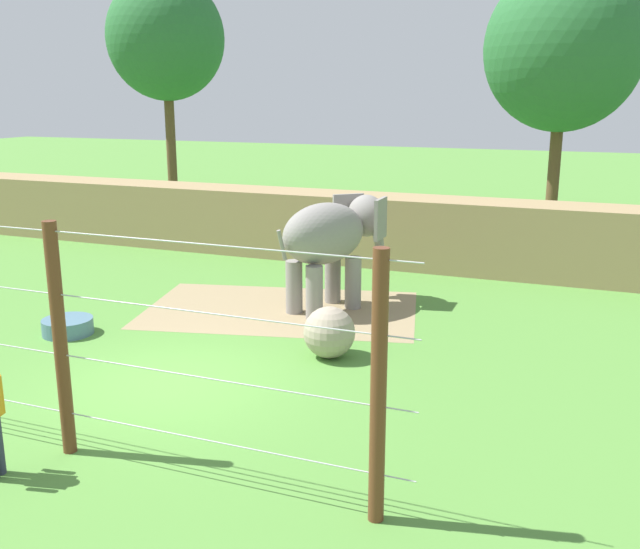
% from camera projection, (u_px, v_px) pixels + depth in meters
% --- Properties ---
extents(ground_plane, '(120.00, 120.00, 0.00)m').
position_uv_depth(ground_plane, '(173.00, 383.00, 13.18)').
color(ground_plane, '#518938').
extents(dirt_patch, '(7.35, 5.49, 0.01)m').
position_uv_depth(dirt_patch, '(281.00, 309.00, 17.65)').
color(dirt_patch, '#937F5B').
rests_on(dirt_patch, ground).
extents(embankment_wall, '(36.00, 1.80, 2.12)m').
position_uv_depth(embankment_wall, '(359.00, 228.00, 22.53)').
color(embankment_wall, '#997F56').
rests_on(embankment_wall, ground).
extents(elephant, '(2.35, 3.39, 2.70)m').
position_uv_depth(elephant, '(332.00, 237.00, 17.36)').
color(elephant, gray).
rests_on(elephant, ground).
extents(enrichment_ball, '(1.05, 1.05, 1.05)m').
position_uv_depth(enrichment_ball, '(329.00, 332.00, 14.35)').
color(enrichment_ball, gray).
rests_on(enrichment_ball, ground).
extents(cable_fence, '(10.56, 0.20, 3.47)m').
position_uv_depth(cable_fence, '(59.00, 340.00, 10.24)').
color(cable_fence, brown).
rests_on(cable_fence, ground).
extents(water_tub, '(1.10, 1.10, 0.35)m').
position_uv_depth(water_tub, '(68.00, 326.00, 15.82)').
color(water_tub, slate).
rests_on(water_tub, ground).
extents(tree_far_left, '(5.22, 5.22, 10.32)m').
position_uv_depth(tree_far_left, '(166.00, 39.00, 31.92)').
color(tree_far_left, brown).
rests_on(tree_far_left, ground).
extents(tree_left_of_centre, '(5.62, 5.62, 9.69)m').
position_uv_depth(tree_left_of_centre, '(564.00, 49.00, 25.55)').
color(tree_left_of_centre, brown).
rests_on(tree_left_of_centre, ground).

